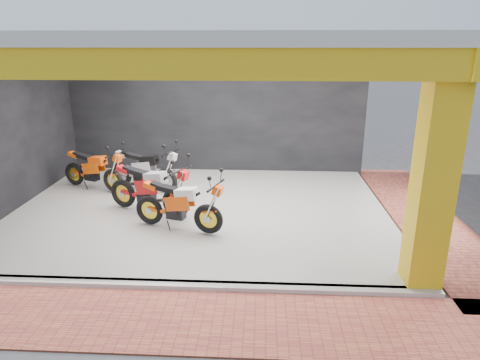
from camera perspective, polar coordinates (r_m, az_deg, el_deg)
The scene contains 15 objects.
ground at distance 7.64m, azimuth -7.40°, elevation -10.06°, with size 80.00×80.00×0.00m, color #2D2D30.
showroom_floor at distance 9.41m, azimuth -5.27°, elevation -4.11°, with size 8.00×6.00×0.10m, color silver.
showroom_ceiling at distance 8.73m, azimuth -5.96°, elevation 18.05°, with size 8.40×6.40×0.20m, color beige.
back_wall at distance 11.94m, azimuth -3.38°, elevation 9.13°, with size 8.20×0.20×3.50m, color black.
left_wall at distance 10.35m, azimuth -28.75°, elevation 5.61°, with size 0.20×6.20×3.50m, color black.
corner_column at distance 6.61m, azimuth 24.45°, elevation 0.34°, with size 0.50×0.50×3.50m, color gold.
header_beam_front at distance 5.79m, azimuth -10.54°, elevation 15.01°, with size 8.40×0.30×0.40m, color gold.
header_beam_right at distance 9.04m, azimuth 21.05°, elevation 15.10°, with size 0.30×6.40×0.40m, color gold.
floor_kerb at distance 6.75m, azimuth -8.99°, elevation -13.72°, with size 8.00×0.20×0.10m, color silver.
paver_front at distance 6.13m, azimuth -10.51°, elevation -17.77°, with size 9.00×1.40×0.03m, color brown.
paver_right at distance 9.95m, azimuth 23.35°, elevation -4.53°, with size 1.40×7.00×0.03m, color brown.
moto_hero at distance 7.94m, azimuth -4.29°, elevation -3.32°, with size 1.96×0.72×1.20m, color #EA4D09, non-canonical shape.
moto_row_a at distance 8.73m, azimuth -8.67°, elevation -1.19°, with size 2.09×0.77×1.28m, color red, non-canonical shape.
moto_row_b at distance 10.27m, azimuth -9.90°, elevation 1.50°, with size 2.00×0.74×1.22m, color #B3B7BC, non-canonical shape.
moto_row_c at distance 10.60m, azimuth -16.69°, elevation 1.38°, with size 1.92×0.71×1.17m, color #F8540A, non-canonical shape.
Camera 1 is at (1.33, -6.63, 3.56)m, focal length 32.00 mm.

